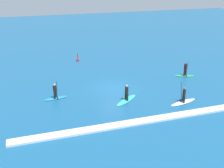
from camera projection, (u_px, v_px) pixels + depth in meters
ground_plane at (112, 88)px, 31.01m from camera, size 120.00×120.00×0.00m
surfer_on_green_board at (185, 72)px, 34.44m from camera, size 2.58×1.56×2.07m
surfer_on_teal_board at (127, 97)px, 27.87m from camera, size 3.04×2.57×1.71m
surfer_on_blue_board at (55, 95)px, 28.25m from camera, size 2.48×1.02×2.02m
surfer_on_white_board at (183, 99)px, 27.43m from camera, size 3.26×1.44×2.16m
marker_buoy at (78, 60)px, 40.55m from camera, size 0.43×0.43×1.26m
wave_crest at (140, 122)px, 23.88m from camera, size 21.90×0.90×0.18m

